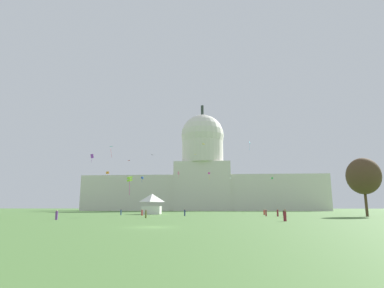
% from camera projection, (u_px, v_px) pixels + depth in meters
% --- Properties ---
extents(ground_plane, '(800.00, 800.00, 0.00)m').
position_uv_depth(ground_plane, '(153.00, 227.00, 36.32)').
color(ground_plane, '#4C7538').
extents(capitol_building, '(141.02, 25.85, 64.03)m').
position_uv_depth(capitol_building, '(203.00, 178.00, 191.12)').
color(capitol_building, silver).
rests_on(capitol_building, ground_plane).
extents(event_tent, '(6.35, 7.59, 6.27)m').
position_uv_depth(event_tent, '(152.00, 204.00, 99.94)').
color(event_tent, white).
rests_on(event_tent, ground_plane).
extents(tree_east_far, '(7.97, 8.51, 13.92)m').
position_uv_depth(tree_east_far, '(363.00, 176.00, 77.26)').
color(tree_east_far, '#4C3823').
rests_on(tree_east_far, ground_plane).
extents(person_red_near_tent, '(0.46, 0.46, 1.66)m').
position_uv_depth(person_red_near_tent, '(142.00, 213.00, 84.85)').
color(person_red_near_tent, red).
rests_on(person_red_near_tent, ground_plane).
extents(person_denim_deep_crowd, '(0.41, 0.41, 1.71)m').
position_uv_depth(person_denim_deep_crowd, '(121.00, 212.00, 88.82)').
color(person_denim_deep_crowd, '#3D5684').
rests_on(person_denim_deep_crowd, ground_plane).
extents(person_navy_aisle_center, '(0.48, 0.48, 1.75)m').
position_uv_depth(person_navy_aisle_center, '(185.00, 213.00, 81.35)').
color(person_navy_aisle_center, navy).
rests_on(person_navy_aisle_center, ground_plane).
extents(person_maroon_mid_right, '(0.53, 0.53, 1.77)m').
position_uv_depth(person_maroon_mid_right, '(278.00, 213.00, 76.19)').
color(person_maroon_mid_right, maroon).
rests_on(person_maroon_mid_right, ground_plane).
extents(person_olive_edge_east, '(0.65, 0.65, 1.77)m').
position_uv_depth(person_olive_edge_east, '(285.00, 214.00, 69.09)').
color(person_olive_edge_east, olive).
rests_on(person_olive_edge_east, ground_plane).
extents(person_maroon_mid_center, '(0.67, 0.67, 1.74)m').
position_uv_depth(person_maroon_mid_center, '(285.00, 216.00, 50.98)').
color(person_maroon_mid_center, maroon).
rests_on(person_maroon_mid_center, ground_plane).
extents(person_black_lawn_far_right, '(0.55, 0.55, 1.46)m').
position_uv_depth(person_black_lawn_far_right, '(284.00, 213.00, 85.36)').
color(person_black_lawn_far_right, black).
rests_on(person_black_lawn_far_right, ground_plane).
extents(person_purple_back_left, '(0.50, 0.50, 1.71)m').
position_uv_depth(person_purple_back_left, '(57.00, 215.00, 56.68)').
color(person_purple_back_left, '#703D93').
rests_on(person_purple_back_left, ground_plane).
extents(person_red_edge_west, '(0.48, 0.48, 1.55)m').
position_uv_depth(person_red_edge_west, '(264.00, 212.00, 91.12)').
color(person_red_edge_west, red).
rests_on(person_red_edge_west, ground_plane).
extents(person_maroon_front_center, '(0.47, 0.47, 1.72)m').
position_uv_depth(person_maroon_front_center, '(266.00, 213.00, 77.77)').
color(person_maroon_front_center, maroon).
rests_on(person_maroon_front_center, ground_plane).
extents(person_olive_near_tree_west, '(0.42, 0.42, 1.69)m').
position_uv_depth(person_olive_near_tree_west, '(146.00, 214.00, 65.26)').
color(person_olive_near_tree_west, olive).
rests_on(person_olive_near_tree_west, ground_plane).
extents(kite_cyan_mid, '(0.66, 0.95, 4.24)m').
position_uv_depth(kite_cyan_mid, '(250.00, 143.00, 155.42)').
color(kite_cyan_mid, '#33BCDB').
extents(kite_blue_low, '(1.01, 1.04, 2.49)m').
position_uv_depth(kite_blue_low, '(142.00, 178.00, 132.37)').
color(kite_blue_low, blue).
extents(kite_pink_low, '(0.92, 0.72, 3.02)m').
position_uv_depth(kite_pink_low, '(179.00, 173.00, 143.03)').
color(kite_pink_low, pink).
extents(kite_black_mid, '(1.01, 1.23, 0.32)m').
position_uv_depth(kite_black_mid, '(154.00, 156.00, 109.91)').
color(kite_black_mid, black).
extents(kite_violet_mid, '(1.18, 0.32, 2.88)m').
position_uv_depth(kite_violet_mid, '(92.00, 156.00, 107.57)').
color(kite_violet_mid, purple).
extents(kite_yellow_mid, '(1.23, 1.25, 0.35)m').
position_uv_depth(kite_yellow_mid, '(194.00, 155.00, 145.70)').
color(kite_yellow_mid, yellow).
extents(kite_orange_low, '(1.18, 1.19, 0.88)m').
position_uv_depth(kite_orange_low, '(108.00, 173.00, 123.42)').
color(kite_orange_low, orange).
extents(kite_turquoise_mid, '(1.31, 1.03, 3.98)m').
position_uv_depth(kite_turquoise_mid, '(112.00, 148.00, 116.93)').
color(kite_turquoise_mid, teal).
extents(kite_magenta_low, '(1.00, 0.76, 3.43)m').
position_uv_depth(kite_magenta_low, '(209.00, 174.00, 146.38)').
color(kite_magenta_low, '#D1339E').
extents(kite_green_low, '(0.82, 0.86, 0.78)m').
position_uv_depth(kite_green_low, '(272.00, 178.00, 126.69)').
color(kite_green_low, green).
extents(kite_red_mid, '(1.53, 1.57, 0.24)m').
position_uv_depth(kite_red_mid, '(130.00, 162.00, 140.15)').
color(kite_red_mid, red).
extents(kite_white_low, '(0.67, 0.25, 0.84)m').
position_uv_depth(kite_white_low, '(231.00, 178.00, 146.19)').
color(kite_white_low, white).
extents(kite_gold_mid, '(1.26, 1.75, 0.11)m').
position_uv_depth(kite_gold_mid, '(202.00, 145.00, 98.66)').
color(kite_gold_mid, gold).
extents(kite_lime_low, '(1.30, 1.32, 4.46)m').
position_uv_depth(kite_lime_low, '(130.00, 179.00, 75.94)').
color(kite_lime_low, '#8CD133').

